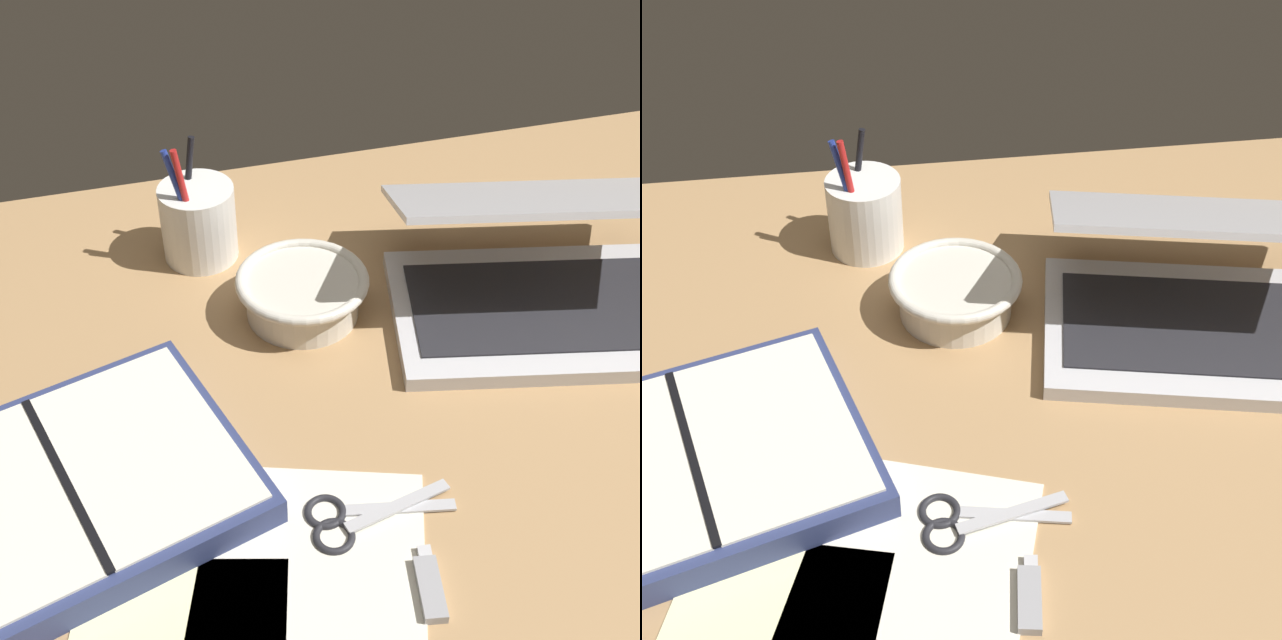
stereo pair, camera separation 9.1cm
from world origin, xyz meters
TOP-DOWN VIEW (x-y plane):
  - desk_top at (0.00, 0.00)cm, footprint 140.00×100.00cm
  - laptop at (24.42, 11.02)cm, footprint 38.73×34.54cm
  - bowl at (-2.00, 16.90)cm, footprint 15.19×15.19cm
  - pen_cup at (-11.39, 31.13)cm, footprint 9.18×9.18cm
  - planner at (-29.60, -3.73)cm, footprint 37.78×32.88cm
  - scissors at (-5.42, -12.61)cm, footprint 13.90×6.68cm
  - paper_sheet_front at (-10.88, -19.38)cm, footprint 27.70×32.69cm
  - usb_drive at (-0.77, -21.19)cm, footprint 3.02×7.37cm

SIDE VIEW (x-z plane):
  - desk_top at x=0.00cm, z-range 0.00..2.00cm
  - paper_sheet_front at x=-10.88cm, z-range 2.00..2.16cm
  - scissors at x=-5.42cm, z-range 1.94..2.74cm
  - usb_drive at x=-0.77cm, z-range 2.00..3.00cm
  - planner at x=-29.60cm, z-range 1.91..5.47cm
  - bowl at x=-2.00cm, z-range 2.32..7.68cm
  - laptop at x=24.42cm, z-range -1.59..15.26cm
  - pen_cup at x=-11.39cm, z-range -1.14..15.04cm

